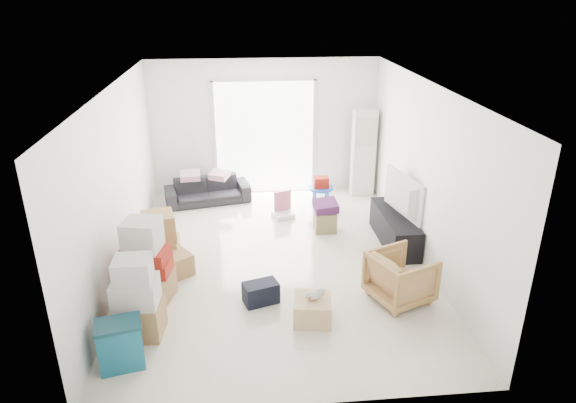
% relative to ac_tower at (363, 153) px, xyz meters
% --- Properties ---
extents(room_shell, '(4.98, 6.48, 3.18)m').
position_rel_ac_tower_xyz_m(room_shell, '(-1.95, -2.65, 0.48)').
color(room_shell, beige).
rests_on(room_shell, ground).
extents(sliding_door, '(2.10, 0.04, 2.33)m').
position_rel_ac_tower_xyz_m(sliding_door, '(-1.95, 0.33, 0.37)').
color(sliding_door, white).
rests_on(sliding_door, room_shell).
extents(ac_tower, '(0.45, 0.30, 1.75)m').
position_rel_ac_tower_xyz_m(ac_tower, '(0.00, 0.00, 0.00)').
color(ac_tower, beige).
rests_on(ac_tower, room_shell).
extents(tv_console, '(0.46, 1.53, 0.51)m').
position_rel_ac_tower_xyz_m(tv_console, '(0.05, -2.20, -0.62)').
color(tv_console, black).
rests_on(tv_console, room_shell).
extents(television, '(0.90, 1.28, 0.15)m').
position_rel_ac_tower_xyz_m(television, '(0.05, -2.20, -0.29)').
color(television, black).
rests_on(television, tv_console).
extents(sofa, '(1.69, 0.80, 0.64)m').
position_rel_ac_tower_xyz_m(sofa, '(-3.12, -0.15, -0.56)').
color(sofa, '#232328').
rests_on(sofa, room_shell).
extents(pillow_left, '(0.44, 0.36, 0.13)m').
position_rel_ac_tower_xyz_m(pillow_left, '(-3.44, -0.14, -0.17)').
color(pillow_left, '#C38E99').
rests_on(pillow_left, sofa).
extents(pillow_right, '(0.47, 0.44, 0.13)m').
position_rel_ac_tower_xyz_m(pillow_right, '(-2.87, -0.16, -0.17)').
color(pillow_right, '#C38E99').
rests_on(pillow_right, sofa).
extents(armchair, '(0.92, 0.95, 0.76)m').
position_rel_ac_tower_xyz_m(armchair, '(-0.36, -3.86, -0.50)').
color(armchair, tan).
rests_on(armchair, room_shell).
extents(storage_bins, '(0.56, 0.45, 0.57)m').
position_rel_ac_tower_xyz_m(storage_bins, '(-3.85, -4.86, -0.59)').
color(storage_bins, '#10536B').
rests_on(storage_bins, room_shell).
extents(box_stack_a, '(0.61, 0.53, 1.05)m').
position_rel_ac_tower_xyz_m(box_stack_a, '(-3.75, -4.29, -0.41)').
color(box_stack_a, '#996E45').
rests_on(box_stack_a, room_shell).
extents(box_stack_b, '(0.72, 0.72, 1.19)m').
position_rel_ac_tower_xyz_m(box_stack_b, '(-3.75, -3.56, -0.36)').
color(box_stack_b, '#996E45').
rests_on(box_stack_b, room_shell).
extents(box_stack_c, '(0.57, 0.57, 0.82)m').
position_rel_ac_tower_xyz_m(box_stack_c, '(-3.72, -2.52, -0.48)').
color(box_stack_c, '#996E45').
rests_on(box_stack_c, room_shell).
extents(loose_box, '(0.55, 0.55, 0.33)m').
position_rel_ac_tower_xyz_m(loose_box, '(-3.44, -2.90, -0.71)').
color(loose_box, '#996E45').
rests_on(loose_box, room_shell).
extents(duffel_bag, '(0.52, 0.40, 0.29)m').
position_rel_ac_tower_xyz_m(duffel_bag, '(-2.24, -3.75, -0.73)').
color(duffel_bag, black).
rests_on(duffel_bag, room_shell).
extents(ottoman, '(0.36, 0.36, 0.36)m').
position_rel_ac_tower_xyz_m(ottoman, '(-1.02, -1.64, -0.69)').
color(ottoman, '#8E8552').
rests_on(ottoman, room_shell).
extents(blanket, '(0.42, 0.42, 0.14)m').
position_rel_ac_tower_xyz_m(blanket, '(-1.02, -1.64, -0.44)').
color(blanket, '#4D1F4E').
rests_on(blanket, ottoman).
extents(kids_table, '(0.48, 0.48, 0.61)m').
position_rel_ac_tower_xyz_m(kids_table, '(-0.94, -0.61, -0.44)').
color(kids_table, blue).
rests_on(kids_table, room_shell).
extents(toy_walker, '(0.44, 0.41, 0.47)m').
position_rel_ac_tower_xyz_m(toy_walker, '(-1.70, -0.99, -0.74)').
color(toy_walker, silver).
rests_on(toy_walker, room_shell).
extents(wood_crate, '(0.53, 0.53, 0.32)m').
position_rel_ac_tower_xyz_m(wood_crate, '(-1.61, -4.22, -0.72)').
color(wood_crate, tan).
rests_on(wood_crate, room_shell).
extents(plush_bunny, '(0.26, 0.15, 0.13)m').
position_rel_ac_tower_xyz_m(plush_bunny, '(-1.58, -4.21, -0.50)').
color(plush_bunny, '#B2ADA8').
rests_on(plush_bunny, wood_crate).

